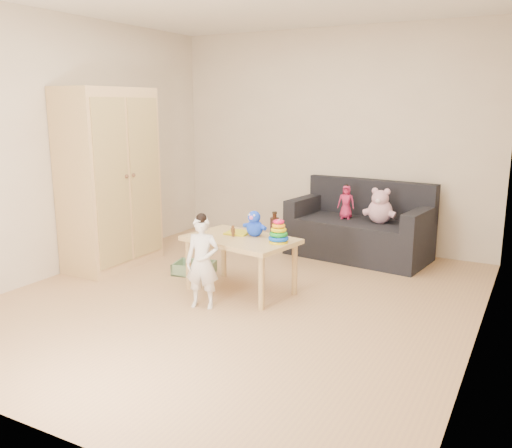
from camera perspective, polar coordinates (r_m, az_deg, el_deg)
The scene contains 13 objects.
room at distance 4.65m, azimuth -2.02°, elevation 7.31°, with size 4.50×4.50×4.50m.
wardrobe at distance 5.95m, azimuth -15.14°, elevation 4.59°, with size 0.52×1.05×1.89m, color tan.
sofa at distance 6.29m, azimuth 10.69°, elevation -1.51°, with size 1.55×0.77×0.44m, color black.
play_table at distance 5.05m, azimuth -1.61°, elevation -4.31°, with size 0.99×0.63×0.52m, color tan.
storage_bin at distance 5.66m, azimuth -6.52°, elevation -4.62°, with size 0.40×0.30×0.12m, color gray, non-canonical shape.
toddler at distance 4.65m, azimuth -5.66°, elevation -4.15°, with size 0.29×0.19×0.79m, color white.
pink_bear at distance 6.10m, azimuth 12.95°, elevation 1.61°, with size 0.29×0.25×0.33m, color #D9A0B6, non-canonical shape.
doll at distance 6.25m, azimuth 9.46°, elevation 2.25°, with size 0.19×0.13×0.38m, color #BD2352.
ring_stacker at distance 4.78m, azimuth 2.39°, elevation -1.02°, with size 0.18×0.18×0.21m.
brown_bottle at distance 4.98m, azimuth 1.96°, elevation -0.25°, with size 0.08×0.08×0.24m.
blue_plush at distance 5.01m, azimuth -0.14°, elevation 0.09°, with size 0.20×0.16×0.25m, color #1C48FF, non-canonical shape.
wooden_figure at distance 5.00m, azimuth -2.43°, elevation -0.72°, with size 0.04×0.04×0.11m, color brown, non-canonical shape.
yellow_book at distance 5.13m, azimuth -1.91°, elevation -0.92°, with size 0.21×0.21×0.02m, color gold.
Camera 1 is at (2.33, -4.00, 1.73)m, focal length 38.00 mm.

